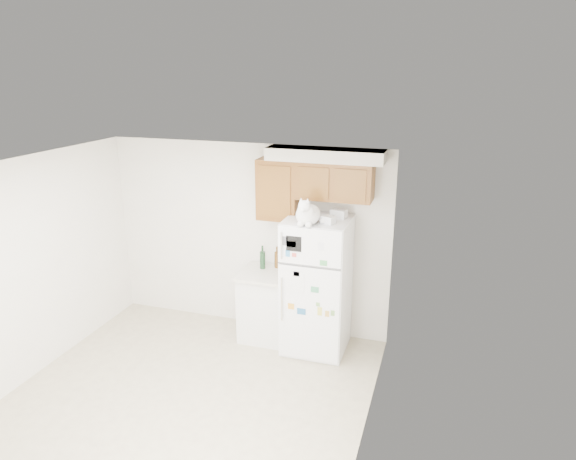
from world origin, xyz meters
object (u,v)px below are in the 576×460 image
at_px(refrigerator, 317,286).
at_px(storage_box_back, 339,213).
at_px(base_counter, 266,304).
at_px(storage_box_front, 328,220).
at_px(cat, 307,214).
at_px(bottle_green, 263,257).
at_px(bottle_amber, 277,257).

distance_m(refrigerator, storage_box_back, 0.94).
height_order(base_counter, storage_box_front, storage_box_front).
distance_m(cat, bottle_green, 1.12).
height_order(cat, storage_box_front, cat).
bearing_deg(bottle_green, base_counter, -52.75).
bearing_deg(base_counter, storage_box_front, -13.62).
bearing_deg(base_counter, storage_box_back, 4.50).
bearing_deg(cat, bottle_green, 149.24).
relative_size(storage_box_front, bottle_amber, 0.52).
bearing_deg(storage_box_back, bottle_green, -169.86).
distance_m(refrigerator, storage_box_front, 0.92).
bearing_deg(refrigerator, bottle_amber, 156.81).
bearing_deg(refrigerator, cat, -103.38).
xyz_separation_m(storage_box_front, bottle_amber, (-0.75, 0.39, -0.68)).
relative_size(cat, bottle_green, 1.60).
bearing_deg(bottle_amber, refrigerator, -23.19).
distance_m(base_counter, storage_box_back, 1.58).
distance_m(storage_box_front, bottle_green, 1.18).
distance_m(refrigerator, bottle_green, 0.82).
relative_size(storage_box_front, bottle_green, 0.49).
height_order(storage_box_back, storage_box_front, storage_box_back).
height_order(refrigerator, bottle_amber, refrigerator).
bearing_deg(storage_box_back, base_counter, -163.68).
relative_size(base_counter, storage_box_front, 6.13).
distance_m(cat, bottle_amber, 1.06).
height_order(bottle_green, bottle_amber, bottle_green).
bearing_deg(storage_box_back, refrigerator, -134.76).
bearing_deg(bottle_green, cat, -30.76).
height_order(cat, bottle_green, cat).
xyz_separation_m(refrigerator, storage_box_back, (0.22, 0.15, 0.90)).
height_order(cat, storage_box_back, cat).
bearing_deg(cat, base_counter, 153.07).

